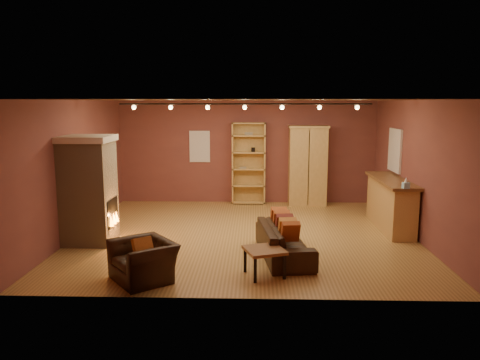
{
  "coord_description": "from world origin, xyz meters",
  "views": [
    {
      "loc": [
        0.2,
        -9.52,
        2.77
      ],
      "look_at": [
        -0.1,
        0.2,
        1.13
      ],
      "focal_mm": 35.0,
      "sensor_mm": 36.0,
      "label": 1
    }
  ],
  "objects_px": {
    "armoire": "(308,165)",
    "armchair": "(143,254)",
    "coffee_table": "(265,253)",
    "bar_counter": "(390,203)",
    "bookcase": "(249,162)",
    "loveseat": "(284,235)",
    "fireplace": "(89,190)"
  },
  "relations": [
    {
      "from": "armoire",
      "to": "loveseat",
      "type": "distance_m",
      "value": 4.51
    },
    {
      "from": "armchair",
      "to": "bar_counter",
      "type": "bearing_deg",
      "value": 86.02
    },
    {
      "from": "armoire",
      "to": "coffee_table",
      "type": "bearing_deg",
      "value": -103.37
    },
    {
      "from": "bar_counter",
      "to": "coffee_table",
      "type": "xyz_separation_m",
      "value": [
        -2.83,
        -2.95,
        -0.18
      ]
    },
    {
      "from": "loveseat",
      "to": "armchair",
      "type": "xyz_separation_m",
      "value": [
        -2.26,
        -1.2,
        0.02
      ]
    },
    {
      "from": "coffee_table",
      "to": "bar_counter",
      "type": "bearing_deg",
      "value": 46.2
    },
    {
      "from": "bookcase",
      "to": "loveseat",
      "type": "distance_m",
      "value": 4.63
    },
    {
      "from": "armoire",
      "to": "fireplace",
      "type": "bearing_deg",
      "value": -142.58
    },
    {
      "from": "bar_counter",
      "to": "coffee_table",
      "type": "height_order",
      "value": "bar_counter"
    },
    {
      "from": "fireplace",
      "to": "loveseat",
      "type": "bearing_deg",
      "value": -11.73
    },
    {
      "from": "armoire",
      "to": "armchair",
      "type": "relative_size",
      "value": 1.89
    },
    {
      "from": "armoire",
      "to": "coffee_table",
      "type": "height_order",
      "value": "armoire"
    },
    {
      "from": "bookcase",
      "to": "armoire",
      "type": "relative_size",
      "value": 1.04
    },
    {
      "from": "fireplace",
      "to": "armoire",
      "type": "relative_size",
      "value": 0.99
    },
    {
      "from": "bookcase",
      "to": "coffee_table",
      "type": "bearing_deg",
      "value": -86.59
    },
    {
      "from": "bookcase",
      "to": "coffee_table",
      "type": "xyz_separation_m",
      "value": [
        0.33,
        -5.47,
        -0.75
      ]
    },
    {
      "from": "loveseat",
      "to": "coffee_table",
      "type": "xyz_separation_m",
      "value": [
        -0.37,
        -0.95,
        -0.02
      ]
    },
    {
      "from": "armoire",
      "to": "bar_counter",
      "type": "relative_size",
      "value": 0.93
    },
    {
      "from": "fireplace",
      "to": "coffee_table",
      "type": "xyz_separation_m",
      "value": [
        3.41,
        -1.73,
        -0.68
      ]
    },
    {
      "from": "armchair",
      "to": "coffee_table",
      "type": "relative_size",
      "value": 1.51
    },
    {
      "from": "fireplace",
      "to": "bar_counter",
      "type": "height_order",
      "value": "fireplace"
    },
    {
      "from": "bookcase",
      "to": "bar_counter",
      "type": "distance_m",
      "value": 4.07
    },
    {
      "from": "bar_counter",
      "to": "bookcase",
      "type": "bearing_deg",
      "value": 141.37
    },
    {
      "from": "armoire",
      "to": "loveseat",
      "type": "bearing_deg",
      "value": -101.57
    },
    {
      "from": "bookcase",
      "to": "coffee_table",
      "type": "distance_m",
      "value": 5.53
    },
    {
      "from": "loveseat",
      "to": "armoire",
      "type": "bearing_deg",
      "value": -19.0
    },
    {
      "from": "armoire",
      "to": "bookcase",
      "type": "bearing_deg",
      "value": 174.45
    },
    {
      "from": "bar_counter",
      "to": "armchair",
      "type": "xyz_separation_m",
      "value": [
        -4.72,
        -3.19,
        -0.14
      ]
    },
    {
      "from": "armoire",
      "to": "armchair",
      "type": "height_order",
      "value": "armoire"
    },
    {
      "from": "fireplace",
      "to": "coffee_table",
      "type": "height_order",
      "value": "fireplace"
    },
    {
      "from": "fireplace",
      "to": "bookcase",
      "type": "xyz_separation_m",
      "value": [
        3.09,
        3.73,
        0.07
      ]
    },
    {
      "from": "loveseat",
      "to": "armchair",
      "type": "height_order",
      "value": "armchair"
    }
  ]
}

